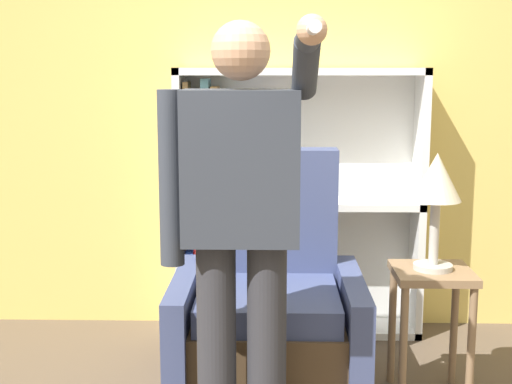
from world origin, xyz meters
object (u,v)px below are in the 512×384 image
armchair (268,318)px  side_table (431,299)px  bookcase (270,208)px  table_lamp (436,185)px  person_standing (240,219)px

armchair → side_table: armchair is taller
bookcase → table_lamp: size_ratio=2.85×
table_lamp → side_table: bearing=-90.0°
armchair → person_standing: size_ratio=0.67×
bookcase → side_table: (0.74, -0.84, -0.25)m
person_standing → side_table: person_standing is taller
bookcase → armchair: size_ratio=1.35×
bookcase → armchair: bearing=-90.3°
armchair → bookcase: bearing=89.7°
person_standing → side_table: size_ratio=2.75×
armchair → side_table: (0.75, -0.05, 0.12)m
person_standing → table_lamp: bearing=34.5°
bookcase → table_lamp: (0.74, -0.84, 0.27)m
bookcase → person_standing: size_ratio=0.90×
side_table → table_lamp: 0.53m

